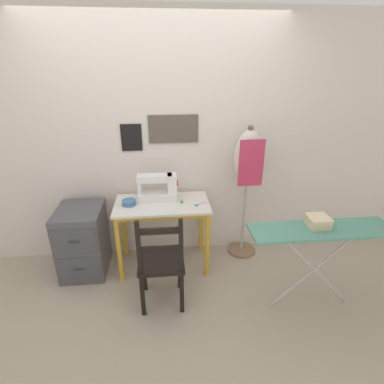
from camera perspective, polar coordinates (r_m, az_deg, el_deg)
The scene contains 12 objects.
ground_plane at distance 3.24m, azimuth -5.14°, elevation -16.24°, with size 14.00×14.00×0.00m, color tan.
wall_back at distance 3.19m, azimuth -6.17°, elevation 9.05°, with size 10.00×0.07×2.55m.
sewing_table at distance 3.09m, azimuth -5.65°, elevation -4.02°, with size 0.96×0.53×0.75m.
sewing_machine at distance 3.08m, azimuth -6.23°, elevation 0.75°, with size 0.41×0.16×0.30m.
fabric_bowl at distance 3.05m, azimuth -11.90°, elevation -1.94°, with size 0.14×0.14×0.05m.
scissors at distance 3.00m, azimuth 1.25°, elevation -2.42°, with size 0.12×0.10×0.01m.
thread_spool_near_machine at distance 3.04m, azimuth -1.98°, elevation -1.79°, with size 0.04×0.04×0.03m.
wooden_chair at distance 2.71m, azimuth -5.90°, elevation -13.24°, with size 0.40×0.38×0.94m.
filing_cabinet at distance 3.35m, azimuth -20.04°, elevation -8.69°, with size 0.45×0.55×0.72m.
dress_form at distance 3.20m, azimuth 10.59°, elevation 4.93°, with size 0.32×0.32×1.49m.
ironing_board at distance 2.73m, azimuth 23.42°, elevation -7.24°, with size 1.21×0.31×0.81m.
storage_box at distance 2.70m, azimuth 22.86°, elevation -5.21°, with size 0.18×0.17×0.09m.
Camera 1 is at (0.03, -2.49, 2.06)m, focal length 28.00 mm.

